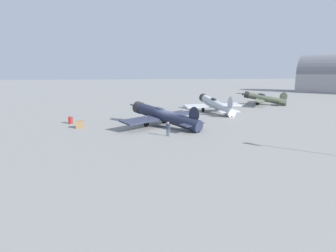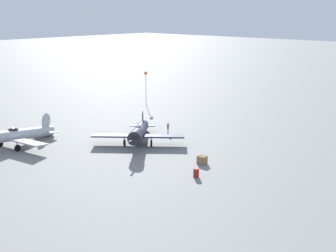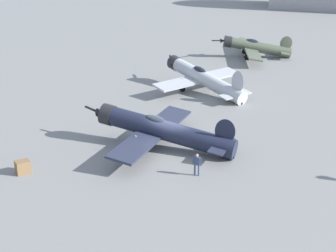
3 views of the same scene
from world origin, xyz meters
name	(u,v)px [view 3 (image 3 of 3)]	position (x,y,z in m)	size (l,w,h in m)	color
ground_plane	(168,149)	(0.00, 0.00, 0.00)	(400.00, 400.00, 0.00)	gray
airplane_foreground	(161,130)	(0.41, 0.34, 1.41)	(10.45, 10.08, 3.04)	#1E2338
airplane_mid_apron	(203,78)	(11.18, -9.76, 1.40)	(12.04, 10.36, 3.29)	#B7BABF
airplane_far_line	(254,47)	(20.69, -23.01, 1.33)	(11.33, 9.64, 2.86)	#4C5442
ground_crew_mechanic	(197,162)	(-4.90, 0.42, 0.94)	(0.49, 0.43, 1.55)	#384766
equipment_crate	(23,167)	(0.84, 10.55, 0.44)	(0.80, 0.97, 0.88)	olive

